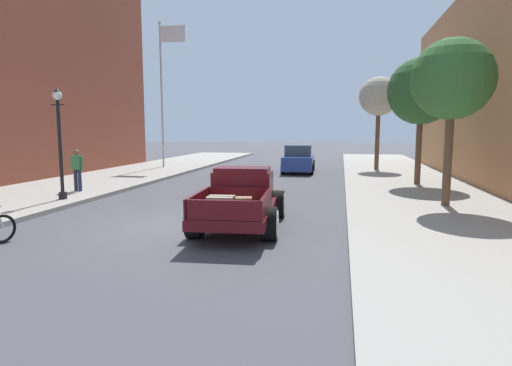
{
  "coord_description": "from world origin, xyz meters",
  "views": [
    {
      "loc": [
        4.29,
        -10.9,
        2.62
      ],
      "look_at": [
        1.81,
        1.63,
        1.0
      ],
      "focal_mm": 30.17,
      "sensor_mm": 36.0,
      "label": 1
    }
  ],
  "objects_px": {
    "flagpole": "(165,79)",
    "street_tree_third": "(379,97)",
    "street_lamp_near": "(59,135)",
    "street_tree_nearest": "(452,80)",
    "car_background_blue": "(299,160)",
    "street_tree_second": "(421,92)",
    "hotrod_truck_maroon": "(242,198)",
    "pedestrian_sidewalk_left": "(77,168)"
  },
  "relations": [
    {
      "from": "street_tree_second",
      "to": "street_tree_nearest",
      "type": "bearing_deg",
      "value": -90.24
    },
    {
      "from": "hotrod_truck_maroon",
      "to": "street_lamp_near",
      "type": "bearing_deg",
      "value": 163.16
    },
    {
      "from": "hotrod_truck_maroon",
      "to": "street_tree_second",
      "type": "distance_m",
      "value": 11.27
    },
    {
      "from": "street_lamp_near",
      "to": "street_tree_second",
      "type": "bearing_deg",
      "value": 27.53
    },
    {
      "from": "flagpole",
      "to": "street_tree_third",
      "type": "relative_size",
      "value": 1.65
    },
    {
      "from": "street_tree_nearest",
      "to": "street_tree_third",
      "type": "height_order",
      "value": "street_tree_third"
    },
    {
      "from": "street_tree_third",
      "to": "hotrod_truck_maroon",
      "type": "bearing_deg",
      "value": -106.7
    },
    {
      "from": "pedestrian_sidewalk_left",
      "to": "street_lamp_near",
      "type": "height_order",
      "value": "street_lamp_near"
    },
    {
      "from": "car_background_blue",
      "to": "flagpole",
      "type": "bearing_deg",
      "value": 177.15
    },
    {
      "from": "hotrod_truck_maroon",
      "to": "car_background_blue",
      "type": "height_order",
      "value": "car_background_blue"
    },
    {
      "from": "street_tree_nearest",
      "to": "street_tree_third",
      "type": "relative_size",
      "value": 0.95
    },
    {
      "from": "street_lamp_near",
      "to": "street_tree_nearest",
      "type": "relative_size",
      "value": 0.73
    },
    {
      "from": "car_background_blue",
      "to": "street_lamp_near",
      "type": "relative_size",
      "value": 1.13
    },
    {
      "from": "pedestrian_sidewalk_left",
      "to": "street_tree_third",
      "type": "height_order",
      "value": "street_tree_third"
    },
    {
      "from": "street_tree_second",
      "to": "street_tree_third",
      "type": "bearing_deg",
      "value": 100.06
    },
    {
      "from": "hotrod_truck_maroon",
      "to": "pedestrian_sidewalk_left",
      "type": "bearing_deg",
      "value": 152.59
    },
    {
      "from": "car_background_blue",
      "to": "flagpole",
      "type": "xyz_separation_m",
      "value": [
        -8.63,
        0.43,
        5.0
      ]
    },
    {
      "from": "hotrod_truck_maroon",
      "to": "street_tree_nearest",
      "type": "xyz_separation_m",
      "value": [
        5.97,
        3.37,
        3.37
      ]
    },
    {
      "from": "hotrod_truck_maroon",
      "to": "car_background_blue",
      "type": "relative_size",
      "value": 1.15
    },
    {
      "from": "street_lamp_near",
      "to": "flagpole",
      "type": "height_order",
      "value": "flagpole"
    },
    {
      "from": "street_tree_nearest",
      "to": "pedestrian_sidewalk_left",
      "type": "bearing_deg",
      "value": 177.55
    },
    {
      "from": "car_background_blue",
      "to": "street_tree_second",
      "type": "relative_size",
      "value": 0.79
    },
    {
      "from": "street_lamp_near",
      "to": "car_background_blue",
      "type": "bearing_deg",
      "value": 60.23
    },
    {
      "from": "car_background_blue",
      "to": "street_lamp_near",
      "type": "bearing_deg",
      "value": -119.77
    },
    {
      "from": "flagpole",
      "to": "car_background_blue",
      "type": "bearing_deg",
      "value": -2.85
    },
    {
      "from": "car_background_blue",
      "to": "street_tree_nearest",
      "type": "distance_m",
      "value": 13.07
    },
    {
      "from": "street_lamp_near",
      "to": "street_tree_second",
      "type": "relative_size",
      "value": 0.69
    },
    {
      "from": "car_background_blue",
      "to": "street_tree_nearest",
      "type": "height_order",
      "value": "street_tree_nearest"
    },
    {
      "from": "car_background_blue",
      "to": "street_tree_third",
      "type": "relative_size",
      "value": 0.78
    },
    {
      "from": "car_background_blue",
      "to": "street_tree_third",
      "type": "height_order",
      "value": "street_tree_third"
    },
    {
      "from": "street_tree_third",
      "to": "street_tree_second",
      "type": "bearing_deg",
      "value": -79.94
    },
    {
      "from": "street_lamp_near",
      "to": "street_tree_third",
      "type": "relative_size",
      "value": 0.69
    },
    {
      "from": "hotrod_truck_maroon",
      "to": "street_tree_nearest",
      "type": "distance_m",
      "value": 7.64
    },
    {
      "from": "hotrod_truck_maroon",
      "to": "flagpole",
      "type": "bearing_deg",
      "value": 119.6
    },
    {
      "from": "street_tree_nearest",
      "to": "street_tree_second",
      "type": "bearing_deg",
      "value": 89.76
    },
    {
      "from": "street_lamp_near",
      "to": "street_tree_second",
      "type": "distance_m",
      "value": 14.77
    },
    {
      "from": "hotrod_truck_maroon",
      "to": "street_tree_nearest",
      "type": "height_order",
      "value": "street_tree_nearest"
    },
    {
      "from": "street_tree_third",
      "to": "car_background_blue",
      "type": "bearing_deg",
      "value": -164.45
    },
    {
      "from": "pedestrian_sidewalk_left",
      "to": "street_tree_nearest",
      "type": "xyz_separation_m",
      "value": [
        13.59,
        -0.58,
        3.04
      ]
    },
    {
      "from": "street_tree_nearest",
      "to": "flagpole",
      "type": "bearing_deg",
      "value": 141.24
    },
    {
      "from": "pedestrian_sidewalk_left",
      "to": "flagpole",
      "type": "relative_size",
      "value": 0.18
    },
    {
      "from": "street_lamp_near",
      "to": "street_tree_nearest",
      "type": "height_order",
      "value": "street_tree_nearest"
    }
  ]
}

